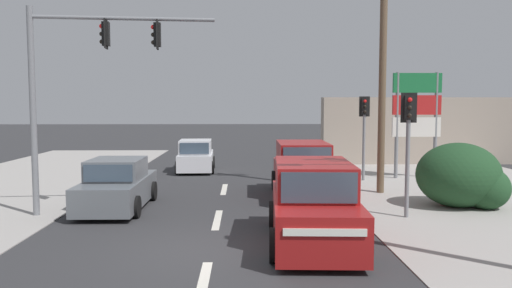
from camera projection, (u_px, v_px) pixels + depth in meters
name	position (u px, v px, depth m)	size (l,w,h in m)	color
ground_plane	(210.00, 251.00, 11.01)	(140.00, 140.00, 0.00)	#303033
lane_dash_near	(203.00, 283.00, 9.02)	(0.20, 2.40, 0.01)	silver
lane_dash_mid	(217.00, 220.00, 14.00)	(0.20, 2.40, 0.01)	silver
lane_dash_far	(224.00, 189.00, 18.99)	(0.20, 2.40, 0.01)	silver
utility_pole_midground_right	(383.00, 40.00, 17.74)	(1.80, 0.26, 10.54)	brown
traffic_signal_mast	(79.00, 72.00, 14.31)	(5.27, 0.64, 6.00)	slate
pedestal_signal_right_kerb	(408.00, 133.00, 14.01)	(0.44, 0.30, 3.56)	slate
pedestal_signal_far_median	(364.00, 124.00, 20.91)	(0.44, 0.29, 3.56)	slate
shopping_plaza_sign	(417.00, 110.00, 21.52)	(2.10, 0.16, 4.60)	slate
roadside_bush	(463.00, 177.00, 15.59)	(2.74, 2.35, 2.04)	#1E4223
shopfront_wall_far	(432.00, 131.00, 27.09)	(12.00, 1.00, 3.60)	#A39384
suv_oncoming_near	(303.00, 171.00, 17.55)	(2.09, 4.55, 1.90)	maroon
hatchback_kerbside_parked	(196.00, 157.00, 24.09)	(1.90, 3.70, 1.53)	silver
sedan_oncoming_mid	(117.00, 186.00, 15.43)	(1.90, 4.25, 1.56)	slate
suv_receding_far	(313.00, 206.00, 11.58)	(2.23, 4.62, 1.90)	maroon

